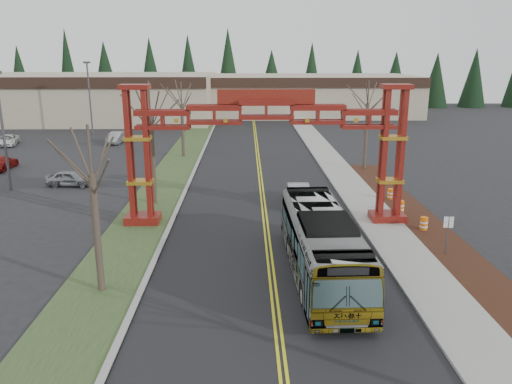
{
  "coord_description": "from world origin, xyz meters",
  "views": [
    {
      "loc": [
        -1.23,
        -12.98,
        10.64
      ],
      "look_at": [
        -0.72,
        13.25,
        3.39
      ],
      "focal_mm": 35.0,
      "sensor_mm": 36.0,
      "label": 1
    }
  ],
  "objects_px": {
    "silver_sedan": "(299,195)",
    "bare_tree_median_mid": "(150,114)",
    "parked_car_mid_a": "(0,163)",
    "bare_tree_right_far": "(368,104)",
    "retail_building_west": "(74,97)",
    "parked_car_far_a": "(116,138)",
    "parked_car_far_b": "(8,140)",
    "bare_tree_median_far": "(182,104)",
    "barrel_south": "(424,224)",
    "retail_building_east": "(307,95)",
    "street_sign": "(448,228)",
    "light_pole_far": "(89,93)",
    "parked_car_near_a": "(70,178)",
    "bare_tree_median_near": "(92,175)",
    "barrel_north": "(391,195)",
    "light_pole_near": "(2,123)",
    "transit_bus": "(321,244)",
    "gateway_arch": "(266,132)",
    "barrel_mid": "(400,207)"
  },
  "relations": [
    {
      "from": "silver_sedan",
      "to": "bare_tree_median_mid",
      "type": "xyz_separation_m",
      "value": [
        -10.57,
        0.45,
        5.82
      ]
    },
    {
      "from": "parked_car_mid_a",
      "to": "bare_tree_right_far",
      "type": "distance_m",
      "value": 35.21
    },
    {
      "from": "retail_building_west",
      "to": "bare_tree_median_mid",
      "type": "height_order",
      "value": "bare_tree_median_mid"
    },
    {
      "from": "silver_sedan",
      "to": "parked_car_far_a",
      "type": "height_order",
      "value": "silver_sedan"
    },
    {
      "from": "parked_car_far_b",
      "to": "bare_tree_median_far",
      "type": "height_order",
      "value": "bare_tree_median_far"
    },
    {
      "from": "bare_tree_median_mid",
      "to": "barrel_south",
      "type": "xyz_separation_m",
      "value": [
        17.79,
        -6.3,
        -6.11
      ]
    },
    {
      "from": "bare_tree_median_far",
      "to": "barrel_south",
      "type": "height_order",
      "value": "bare_tree_median_far"
    },
    {
      "from": "retail_building_west",
      "to": "parked_car_far_a",
      "type": "distance_m",
      "value": 26.6
    },
    {
      "from": "retail_building_east",
      "to": "street_sign",
      "type": "xyz_separation_m",
      "value": [
        -0.38,
        -67.78,
        -1.89
      ]
    },
    {
      "from": "parked_car_mid_a",
      "to": "light_pole_far",
      "type": "distance_m",
      "value": 22.14
    },
    {
      "from": "silver_sedan",
      "to": "parked_car_near_a",
      "type": "distance_m",
      "value": 19.43
    },
    {
      "from": "parked_car_near_a",
      "to": "bare_tree_median_near",
      "type": "distance_m",
      "value": 21.6
    },
    {
      "from": "bare_tree_median_far",
      "to": "bare_tree_right_far",
      "type": "relative_size",
      "value": 0.94
    },
    {
      "from": "retail_building_west",
      "to": "bare_tree_median_near",
      "type": "xyz_separation_m",
      "value": [
        22.0,
        -63.63,
        1.81
      ]
    },
    {
      "from": "parked_car_far_b",
      "to": "bare_tree_median_near",
      "type": "xyz_separation_m",
      "value": [
        22.17,
        -39.16,
        4.94
      ]
    },
    {
      "from": "parked_car_far_a",
      "to": "barrel_north",
      "type": "relative_size",
      "value": 4.69
    },
    {
      "from": "retail_building_west",
      "to": "barrel_north",
      "type": "xyz_separation_m",
      "value": [
        39.63,
        -48.98,
        -3.31
      ]
    },
    {
      "from": "light_pole_far",
      "to": "street_sign",
      "type": "relative_size",
      "value": 4.34
    },
    {
      "from": "retail_building_east",
      "to": "light_pole_near",
      "type": "bearing_deg",
      "value": -119.62
    },
    {
      "from": "parked_car_far_b",
      "to": "bare_tree_right_far",
      "type": "bearing_deg",
      "value": -34.86
    },
    {
      "from": "parked_car_mid_a",
      "to": "parked_car_far_b",
      "type": "xyz_separation_m",
      "value": [
        -5.4,
        13.48,
        -0.06
      ]
    },
    {
      "from": "parked_car_near_a",
      "to": "light_pole_near",
      "type": "height_order",
      "value": "light_pole_near"
    },
    {
      "from": "transit_bus",
      "to": "silver_sedan",
      "type": "distance_m",
      "value": 12.23
    },
    {
      "from": "gateway_arch",
      "to": "bare_tree_median_far",
      "type": "xyz_separation_m",
      "value": [
        -8.0,
        21.97,
        -0.38
      ]
    },
    {
      "from": "transit_bus",
      "to": "light_pole_near",
      "type": "xyz_separation_m",
      "value": [
        -22.81,
        16.68,
        3.8
      ]
    },
    {
      "from": "gateway_arch",
      "to": "parked_car_near_a",
      "type": "height_order",
      "value": "gateway_arch"
    },
    {
      "from": "bare_tree_median_mid",
      "to": "light_pole_near",
      "type": "height_order",
      "value": "light_pole_near"
    },
    {
      "from": "retail_building_west",
      "to": "light_pole_near",
      "type": "height_order",
      "value": "light_pole_near"
    },
    {
      "from": "bare_tree_median_mid",
      "to": "barrel_north",
      "type": "relative_size",
      "value": 9.87
    },
    {
      "from": "retail_building_east",
      "to": "parked_car_mid_a",
      "type": "height_order",
      "value": "retail_building_east"
    },
    {
      "from": "silver_sedan",
      "to": "bare_tree_median_far",
      "type": "height_order",
      "value": "bare_tree_median_far"
    },
    {
      "from": "bare_tree_median_near",
      "to": "bare_tree_median_mid",
      "type": "xyz_separation_m",
      "value": [
        0.0,
        14.13,
        0.99
      ]
    },
    {
      "from": "retail_building_east",
      "to": "street_sign",
      "type": "bearing_deg",
      "value": -90.32
    },
    {
      "from": "silver_sedan",
      "to": "bare_tree_median_mid",
      "type": "relative_size",
      "value": 0.51
    },
    {
      "from": "street_sign",
      "to": "barrel_north",
      "type": "distance_m",
      "value": 10.86
    },
    {
      "from": "retail_building_west",
      "to": "light_pole_near",
      "type": "xyz_separation_m",
      "value": [
        9.61,
        -45.46,
        1.7
      ]
    },
    {
      "from": "barrel_mid",
      "to": "bare_tree_right_far",
      "type": "bearing_deg",
      "value": 87.44
    },
    {
      "from": "bare_tree_right_far",
      "to": "bare_tree_median_far",
      "type": "bearing_deg",
      "value": 159.72
    },
    {
      "from": "bare_tree_right_far",
      "to": "barrel_north",
      "type": "distance_m",
      "value": 11.86
    },
    {
      "from": "parked_car_mid_a",
      "to": "bare_tree_median_far",
      "type": "relative_size",
      "value": 0.6
    },
    {
      "from": "barrel_north",
      "to": "transit_bus",
      "type": "bearing_deg",
      "value": -118.73
    },
    {
      "from": "bare_tree_right_far",
      "to": "bare_tree_median_mid",
      "type": "bearing_deg",
      "value": -148.9
    },
    {
      "from": "parked_car_far_a",
      "to": "bare_tree_median_mid",
      "type": "bearing_deg",
      "value": -66.35
    },
    {
      "from": "silver_sedan",
      "to": "bare_tree_median_near",
      "type": "xyz_separation_m",
      "value": [
        -10.57,
        -13.68,
        4.84
      ]
    },
    {
      "from": "bare_tree_right_far",
      "to": "barrel_mid",
      "type": "xyz_separation_m",
      "value": [
        -0.61,
        -13.59,
        -5.78
      ]
    },
    {
      "from": "bare_tree_right_far",
      "to": "street_sign",
      "type": "relative_size",
      "value": 3.72
    },
    {
      "from": "barrel_south",
      "to": "parked_car_near_a",
      "type": "bearing_deg",
      "value": 155.72
    },
    {
      "from": "parked_car_near_a",
      "to": "barrel_south",
      "type": "xyz_separation_m",
      "value": [
        25.77,
        -11.62,
        -0.2
      ]
    },
    {
      "from": "transit_bus",
      "to": "bare_tree_right_far",
      "type": "height_order",
      "value": "bare_tree_right_far"
    },
    {
      "from": "bare_tree_median_near",
      "to": "parked_car_far_a",
      "type": "bearing_deg",
      "value": 103.04
    }
  ]
}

